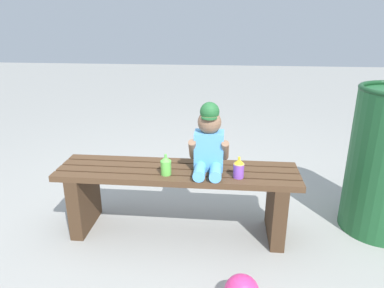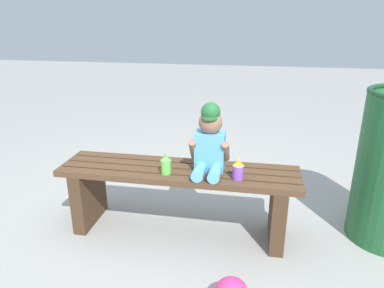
% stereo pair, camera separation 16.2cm
% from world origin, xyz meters
% --- Properties ---
extents(ground_plane, '(16.00, 16.00, 0.00)m').
position_xyz_m(ground_plane, '(0.00, 0.00, 0.00)').
color(ground_plane, '#999993').
extents(park_bench, '(1.43, 0.35, 0.43)m').
position_xyz_m(park_bench, '(0.00, 0.00, 0.28)').
color(park_bench, '#513823').
rests_on(park_bench, ground_plane).
extents(child_figure, '(0.23, 0.27, 0.40)m').
position_xyz_m(child_figure, '(0.19, 0.01, 0.60)').
color(child_figure, '#59A5E5').
rests_on(child_figure, park_bench).
extents(sippy_cup_left, '(0.06, 0.06, 0.12)m').
position_xyz_m(sippy_cup_left, '(-0.05, -0.08, 0.48)').
color(sippy_cup_left, '#66CC4C').
rests_on(sippy_cup_left, park_bench).
extents(sippy_cup_right, '(0.06, 0.06, 0.12)m').
position_xyz_m(sippy_cup_right, '(0.36, -0.08, 0.48)').
color(sippy_cup_right, '#8C4CCC').
rests_on(sippy_cup_right, park_bench).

